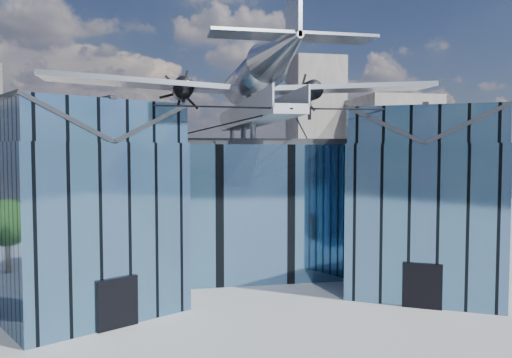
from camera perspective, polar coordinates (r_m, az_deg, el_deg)
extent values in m
plane|color=gray|center=(32.36, 0.69, -13.04)|extent=(120.00, 120.00, 0.00)
cube|color=teal|center=(40.15, -1.91, -2.95)|extent=(28.00, 14.00, 9.50)
cube|color=#222529|center=(39.93, -1.92, 4.13)|extent=(28.00, 14.00, 0.40)
cube|color=teal|center=(30.03, -19.00, -5.20)|extent=(11.79, 11.43, 9.50)
cube|color=teal|center=(29.76, -19.20, 6.02)|extent=(11.56, 11.20, 2.20)
cube|color=#222529|center=(29.00, -23.35, 6.01)|extent=(7.98, 9.23, 2.40)
cube|color=#222529|center=(30.67, -15.28, 5.99)|extent=(7.98, 9.23, 2.40)
cube|color=#222529|center=(29.85, -19.24, 8.22)|extent=(4.30, 7.10, 0.18)
cube|color=black|center=(27.13, -15.56, -13.50)|extent=(2.03, 1.32, 2.60)
cube|color=black|center=(31.96, -11.48, -4.59)|extent=(0.34, 0.34, 9.50)
cube|color=teal|center=(34.15, 18.63, -4.20)|extent=(11.79, 11.43, 9.50)
cube|color=teal|center=(33.92, 18.80, 5.66)|extent=(11.56, 11.20, 2.20)
cube|color=#222529|center=(34.00, 14.99, 5.71)|extent=(7.98, 9.23, 2.40)
cube|color=#222529|center=(33.98, 22.62, 5.58)|extent=(7.98, 9.23, 2.40)
cube|color=#222529|center=(33.99, 18.84, 7.59)|extent=(4.30, 7.10, 0.18)
cube|color=black|center=(30.82, 18.46, -11.52)|extent=(2.03, 1.32, 2.60)
cube|color=black|center=(34.47, 11.11, -4.02)|extent=(0.34, 0.34, 9.50)
cube|color=#91969D|center=(34.57, -0.48, 6.60)|extent=(1.80, 21.00, 0.50)
cube|color=#91969D|center=(34.46, -1.96, 7.70)|extent=(0.08, 21.00, 1.10)
cube|color=#91969D|center=(34.79, 0.99, 7.66)|extent=(0.08, 21.00, 1.10)
cylinder|color=#91969D|center=(43.90, -2.75, 4.99)|extent=(0.44, 0.44, 1.35)
cylinder|color=#91969D|center=(37.98, -1.44, 5.28)|extent=(0.44, 0.44, 1.35)
cylinder|color=#91969D|center=(34.04, -0.32, 5.52)|extent=(0.44, 0.44, 1.35)
cylinder|color=#91969D|center=(35.12, -0.63, 8.10)|extent=(0.70, 0.70, 1.40)
cylinder|color=black|center=(26.55, -8.78, 8.25)|extent=(10.55, 6.08, 0.69)
cylinder|color=black|center=(28.93, 12.69, 7.79)|extent=(10.55, 6.08, 0.69)
cylinder|color=black|center=(32.13, -5.12, 5.87)|extent=(6.09, 17.04, 1.19)
cylinder|color=black|center=(33.28, 5.27, 5.78)|extent=(6.09, 17.04, 1.19)
cylinder|color=#A3A7AF|center=(35.35, -0.63, 11.25)|extent=(2.50, 11.00, 2.50)
sphere|color=#A3A7AF|center=(40.72, -2.05, 10.18)|extent=(2.50, 2.50, 2.50)
cube|color=black|center=(39.83, -1.82, 11.34)|extent=(1.60, 1.40, 0.50)
cone|color=#A3A7AF|center=(26.72, 2.96, 14.54)|extent=(2.50, 7.00, 2.50)
cube|color=#A3A7AF|center=(24.93, 4.32, 19.15)|extent=(0.18, 2.40, 3.40)
cube|color=#A3A7AF|center=(24.68, 4.24, 15.97)|extent=(8.00, 1.80, 0.14)
cube|color=#A3A7AF|center=(35.74, -12.23, 10.61)|extent=(14.00, 3.20, 1.08)
cylinder|color=black|center=(36.33, -8.36, 10.13)|extent=(1.44, 3.20, 1.44)
cone|color=black|center=(38.12, -8.49, 9.80)|extent=(0.70, 0.70, 0.70)
cube|color=black|center=(38.27, -8.50, 9.77)|extent=(1.05, 0.06, 3.33)
cube|color=black|center=(38.27, -8.50, 9.77)|extent=(2.53, 0.06, 2.53)
cube|color=black|center=(38.27, -8.50, 9.77)|extent=(3.33, 0.06, 1.05)
cylinder|color=black|center=(35.61, -8.30, 8.29)|extent=(0.24, 0.24, 1.75)
cube|color=#A3A7AF|center=(38.12, 9.66, 10.16)|extent=(14.00, 3.20, 1.08)
cylinder|color=black|center=(37.89, 5.89, 9.85)|extent=(1.44, 3.20, 1.44)
cone|color=black|center=(39.61, 5.12, 9.57)|extent=(0.70, 0.70, 0.70)
cube|color=black|center=(39.75, 5.06, 9.54)|extent=(1.05, 0.06, 3.33)
cube|color=black|center=(39.75, 5.06, 9.54)|extent=(2.53, 0.06, 2.53)
cube|color=black|center=(39.75, 5.06, 9.54)|extent=(3.33, 0.06, 1.05)
cylinder|color=black|center=(37.20, 6.15, 8.08)|extent=(0.24, 0.24, 1.75)
cube|color=slate|center=(87.28, 15.06, 3.05)|extent=(12.00, 14.00, 18.00)
cube|color=slate|center=(86.54, -20.11, 1.64)|extent=(14.00, 10.00, 14.00)
cube|color=slate|center=(92.93, 6.78, 5.60)|extent=(9.00, 9.00, 26.00)
cylinder|color=#322114|center=(53.57, 22.60, -5.22)|extent=(0.46, 0.46, 2.87)
sphere|color=#274919|center=(53.26, 22.66, -2.49)|extent=(4.30, 4.30, 3.75)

